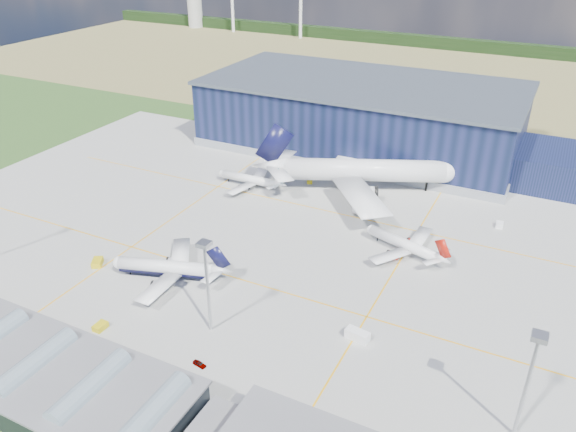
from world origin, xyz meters
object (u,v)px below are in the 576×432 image
object	(u,v)px
airliner_widebody	(365,159)
gse_tug_c	(310,181)
gse_van_a	(357,335)
airliner_red	(404,238)
airliner_navy	(165,261)
gse_cart_b	(264,160)
gse_tug_b	(100,326)
gse_tug_a	(97,262)
car_a	(199,364)
light_mast_east	(531,370)
gse_cart_a	(500,225)
light_mast_center	(206,272)
hangar	(368,119)
airliner_regional	(249,175)

from	to	relation	value
airliner_widebody	gse_tug_c	bearing A→B (deg)	165.46
airliner_widebody	gse_van_a	xyz separation A→B (m)	(25.28, -73.39, -10.00)
airliner_red	gse_van_a	size ratio (longest dim) A/B	5.14
airliner_navy	gse_cart_b	bearing A→B (deg)	-96.82
gse_tug_b	gse_tug_a	bearing A→B (deg)	134.01
gse_cart_b	car_a	bearing A→B (deg)	-133.15
light_mast_east	gse_cart_a	size ratio (longest dim) A/B	7.36
airliner_red	car_a	bearing A→B (deg)	86.84
gse_tug_a	gse_tug_c	world-z (taller)	gse_tug_a
light_mast_center	hangar	bearing A→B (deg)	93.30
car_a	gse_cart_a	bearing A→B (deg)	-18.15
gse_tug_a	gse_tug_b	distance (m)	27.75
light_mast_center	gse_cart_a	distance (m)	95.12
airliner_regional	gse_cart_b	world-z (taller)	airliner_regional
airliner_regional	gse_tug_a	size ratio (longest dim) A/B	6.55
light_mast_center	gse_cart_a	bearing A→B (deg)	56.99
airliner_red	gse_tug_b	distance (m)	81.17
gse_cart_a	airliner_regional	bearing A→B (deg)	-178.86
airliner_widebody	gse_tug_b	size ratio (longest dim) A/B	21.00
airliner_navy	airliner_regional	size ratio (longest dim) A/B	1.21
airliner_red	gse_cart_b	size ratio (longest dim) A/B	8.90
airliner_navy	gse_tug_a	xyz separation A→B (m)	(-20.37, -3.49, -4.38)
airliner_red	gse_van_a	world-z (taller)	airliner_red
airliner_regional	gse_cart_a	world-z (taller)	airliner_regional
light_mast_center	airliner_regional	size ratio (longest dim) A/B	0.87
airliner_navy	gse_tug_a	distance (m)	21.12
gse_cart_a	light_mast_center	bearing A→B (deg)	-128.02
hangar	car_a	bearing A→B (deg)	-85.14
gse_cart_a	gse_tug_c	bearing A→B (deg)	172.12
airliner_regional	car_a	xyz separation A→B (m)	(34.91, -80.87, -3.78)
hangar	gse_cart_a	world-z (taller)	hangar
gse_tug_c	gse_van_a	bearing A→B (deg)	-79.09
gse_tug_b	gse_tug_c	world-z (taller)	gse_tug_b
gse_tug_a	gse_tug_c	bearing A→B (deg)	37.54
gse_van_a	light_mast_center	bearing A→B (deg)	119.72
airliner_widebody	car_a	bearing A→B (deg)	-114.32
hangar	gse_tug_a	size ratio (longest dim) A/B	35.94
airliner_regional	gse_tug_b	distance (m)	81.55
light_mast_center	light_mast_east	distance (m)	65.00
gse_cart_a	gse_tug_a	bearing A→B (deg)	-148.03
airliner_red	gse_tug_b	xyz separation A→B (m)	(-51.63, -62.52, -3.77)
gse_cart_a	airliner_widebody	bearing A→B (deg)	167.28
airliner_regional	gse_tug_c	distance (m)	21.57
hangar	airliner_regional	xyz separation A→B (m)	(-23.37, -54.80, -7.30)
airliner_regional	gse_cart_a	distance (m)	82.30
car_a	airliner_red	bearing A→B (deg)	-12.31
car_a	gse_tug_a	bearing A→B (deg)	76.48
hangar	gse_cart_a	size ratio (longest dim) A/B	46.40
light_mast_center	airliner_red	size ratio (longest dim) A/B	0.84
gse_tug_b	airliner_navy	bearing A→B (deg)	87.25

